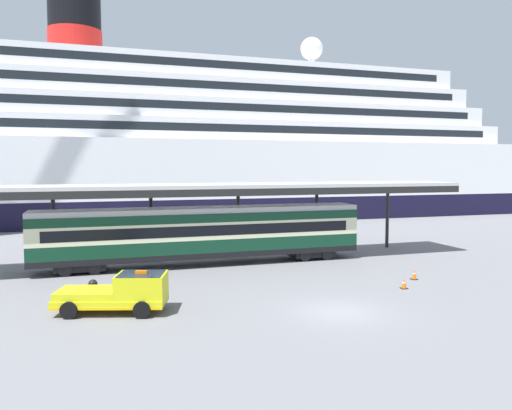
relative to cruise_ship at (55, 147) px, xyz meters
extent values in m
plane|color=slate|center=(16.00, -51.39, -9.70)|extent=(400.00, 400.00, 0.00)
cube|color=black|center=(-0.03, 0.01, -8.16)|extent=(134.41, 28.50, 3.08)
cube|color=white|center=(-0.03, 0.01, -3.02)|extent=(134.41, 28.50, 7.19)
cube|color=white|center=(-0.03, 0.01, 1.89)|extent=(123.66, 26.22, 2.63)
cube|color=black|center=(-0.03, -13.05, 2.02)|extent=(118.28, 0.12, 0.95)
cube|color=white|center=(-0.03, 0.01, 4.52)|extent=(118.71, 25.17, 2.63)
cube|color=black|center=(-0.03, -12.52, 4.65)|extent=(113.55, 0.12, 0.95)
cube|color=white|center=(-0.03, 0.01, 7.15)|extent=(113.76, 24.12, 2.63)
cube|color=black|center=(-0.03, -12.00, 7.28)|extent=(108.82, 0.12, 0.95)
cube|color=white|center=(-0.03, 0.01, 9.78)|extent=(108.82, 23.07, 2.63)
cube|color=black|center=(-0.03, -11.48, 9.91)|extent=(104.09, 0.12, 0.95)
cylinder|color=black|center=(2.93, 0.01, 15.99)|extent=(6.81, 6.81, 9.79)
cylinder|color=red|center=(2.93, 0.01, 14.03)|extent=(7.02, 7.02, 2.94)
cylinder|color=white|center=(37.61, 0.01, 12.48)|extent=(1.00, 1.00, 2.78)
sphere|color=white|center=(37.61, 0.01, 15.62)|extent=(3.48, 3.48, 3.48)
cube|color=beige|center=(12.24, -37.49, -4.10)|extent=(40.21, 5.21, 0.25)
cube|color=black|center=(12.24, -40.00, -4.48)|extent=(40.21, 0.20, 0.50)
cylinder|color=black|center=(2.18, -35.29, -6.97)|extent=(0.28, 0.28, 5.47)
cylinder|color=black|center=(8.89, -35.29, -6.97)|extent=(0.28, 0.28, 5.47)
cylinder|color=black|center=(15.59, -35.29, -6.97)|extent=(0.28, 0.28, 5.47)
cylinder|color=black|center=(22.29, -35.29, -6.97)|extent=(0.28, 0.28, 5.47)
cylinder|color=black|center=(28.99, -35.29, -6.97)|extent=(0.28, 0.28, 5.47)
cube|color=black|center=(12.24, -37.99, -8.85)|extent=(22.97, 2.80, 0.40)
cube|color=#0F3823|center=(12.24, -37.99, -8.20)|extent=(22.97, 2.80, 0.90)
cube|color=beige|center=(12.24, -37.99, -7.15)|extent=(22.97, 2.80, 1.20)
cube|color=black|center=(12.24, -39.36, -7.10)|extent=(21.13, 0.08, 0.72)
cube|color=#0F3823|center=(12.24, -37.99, -6.25)|extent=(22.97, 2.80, 0.60)
cube|color=#B0B0B0|center=(12.24, -37.99, -5.77)|extent=(22.97, 2.69, 0.36)
cube|color=black|center=(3.97, -37.99, -9.25)|extent=(3.20, 2.35, 0.50)
cylinder|color=black|center=(3.07, -39.17, -9.28)|extent=(0.84, 0.12, 0.84)
cylinder|color=black|center=(4.87, -39.17, -9.28)|extent=(0.84, 0.12, 0.84)
cube|color=black|center=(20.50, -37.99, -9.25)|extent=(3.20, 2.35, 0.50)
cylinder|color=black|center=(19.60, -39.17, -9.28)|extent=(0.84, 0.12, 0.84)
cylinder|color=black|center=(21.40, -39.17, -9.28)|extent=(0.84, 0.12, 0.84)
cube|color=yellow|center=(5.61, -48.09, -9.12)|extent=(5.56, 3.41, 0.36)
cube|color=#F2B20C|center=(5.61, -48.09, -9.25)|extent=(5.56, 3.43, 0.12)
cube|color=yellow|center=(7.00, -48.51, -8.39)|extent=(2.74, 2.50, 1.10)
cube|color=#19232D|center=(7.00, -48.51, -8.04)|extent=(2.52, 2.36, 0.44)
cube|color=orange|center=(7.00, -48.51, -7.76)|extent=(0.59, 0.35, 0.16)
cube|color=yellow|center=(4.61, -47.80, -8.76)|extent=(3.34, 2.68, 0.36)
cylinder|color=black|center=(7.49, -47.62, -9.30)|extent=(0.84, 0.47, 0.80)
cylinder|color=black|center=(6.92, -49.53, -9.30)|extent=(0.84, 0.47, 0.80)
cylinder|color=black|center=(4.30, -46.66, -9.30)|extent=(0.84, 0.47, 0.80)
cylinder|color=black|center=(3.73, -48.57, -9.30)|extent=(0.84, 0.47, 0.80)
cube|color=black|center=(23.68, -46.63, -9.68)|extent=(0.36, 0.36, 0.04)
cone|color=#EA590F|center=(23.68, -46.63, -9.36)|extent=(0.30, 0.30, 0.61)
cylinder|color=white|center=(23.68, -46.63, -9.33)|extent=(0.17, 0.17, 0.09)
cube|color=black|center=(21.70, -48.43, -9.68)|extent=(0.36, 0.36, 0.04)
cone|color=#EA590F|center=(21.70, -48.43, -9.38)|extent=(0.30, 0.30, 0.56)
cylinder|color=white|center=(21.70, -48.43, -9.35)|extent=(0.17, 0.17, 0.08)
cylinder|color=black|center=(4.77, -44.89, -9.35)|extent=(0.44, 0.44, 0.70)
sphere|color=black|center=(4.77, -44.89, -8.98)|extent=(0.48, 0.48, 0.48)
camera|label=1|loc=(5.00, -72.46, -2.75)|focal=34.92mm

